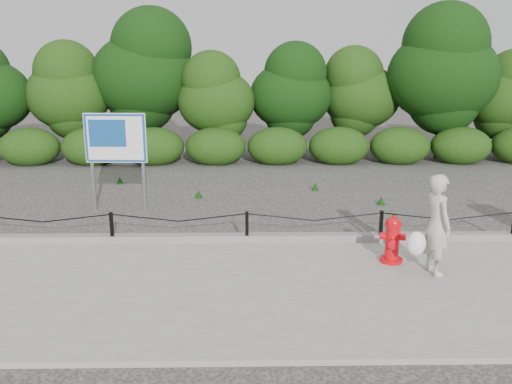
% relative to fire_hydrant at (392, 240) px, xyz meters
% --- Properties ---
extents(ground, '(90.00, 90.00, 0.00)m').
position_rel_fire_hydrant_xyz_m(ground, '(-2.44, 1.01, -0.47)').
color(ground, '#2D2B28').
rests_on(ground, ground).
extents(sidewalk, '(14.00, 4.00, 0.08)m').
position_rel_fire_hydrant_xyz_m(sidewalk, '(-2.44, -0.99, -0.43)').
color(sidewalk, gray).
rests_on(sidewalk, ground).
extents(curb, '(14.00, 0.22, 0.14)m').
position_rel_fire_hydrant_xyz_m(curb, '(-2.44, 1.06, -0.32)').
color(curb, slate).
rests_on(curb, sidewalk).
extents(chain_barrier, '(10.06, 0.06, 0.60)m').
position_rel_fire_hydrant_xyz_m(chain_barrier, '(-2.44, 1.01, -0.02)').
color(chain_barrier, black).
rests_on(chain_barrier, sidewalk).
extents(treeline, '(20.04, 3.96, 4.99)m').
position_rel_fire_hydrant_xyz_m(treeline, '(-2.09, 9.97, 2.08)').
color(treeline, black).
rests_on(treeline, ground).
extents(fire_hydrant, '(0.46, 0.48, 0.82)m').
position_rel_fire_hydrant_xyz_m(fire_hydrant, '(0.00, 0.00, 0.00)').
color(fire_hydrant, red).
rests_on(fire_hydrant, sidewalk).
extents(pedestrian, '(0.76, 0.67, 1.63)m').
position_rel_fire_hydrant_xyz_m(pedestrian, '(0.53, -0.47, 0.40)').
color(pedestrian, '#B9B49F').
rests_on(pedestrian, sidewalk).
extents(advertising_sign, '(1.39, 0.17, 2.22)m').
position_rel_fire_hydrant_xyz_m(advertising_sign, '(-5.38, 3.51, 1.09)').
color(advertising_sign, slate).
rests_on(advertising_sign, ground).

